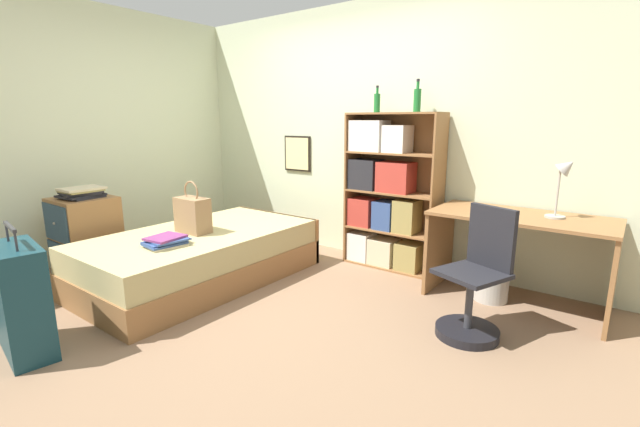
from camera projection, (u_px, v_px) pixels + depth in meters
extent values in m
plane|color=#84664C|center=(252.00, 297.00, 3.55)|extent=(14.00, 14.00, 0.00)
cube|color=beige|center=(356.00, 134.00, 4.51)|extent=(10.00, 0.06, 2.60)
cube|color=black|center=(298.00, 154.00, 4.98)|extent=(0.37, 0.02, 0.41)
cube|color=beige|center=(297.00, 154.00, 4.97)|extent=(0.33, 0.01, 0.37)
cube|color=beige|center=(104.00, 133.00, 4.54)|extent=(0.06, 10.00, 2.60)
cube|color=olive|center=(201.00, 268.00, 3.91)|extent=(1.14, 2.07, 0.24)
cube|color=tan|center=(200.00, 244.00, 3.86)|extent=(1.11, 2.04, 0.22)
cube|color=olive|center=(276.00, 233.00, 4.67)|extent=(1.14, 0.04, 0.46)
cube|color=#93704C|center=(193.00, 215.00, 3.79)|extent=(0.32, 0.17, 0.31)
torus|color=#93704C|center=(191.00, 192.00, 3.75)|extent=(0.19, 0.02, 0.19)
cube|color=beige|center=(164.00, 244.00, 3.42)|extent=(0.33, 0.32, 0.02)
cube|color=#334C84|center=(165.00, 243.00, 3.40)|extent=(0.26, 0.31, 0.02)
cube|color=#334C84|center=(166.00, 241.00, 3.42)|extent=(0.23, 0.35, 0.01)
cube|color=#334C84|center=(166.00, 239.00, 3.42)|extent=(0.32, 0.30, 0.02)
cube|color=#7A336B|center=(165.00, 237.00, 3.41)|extent=(0.26, 0.29, 0.02)
cube|color=#143842|center=(22.00, 300.00, 2.64)|extent=(0.55, 0.32, 0.70)
cylinder|color=#2D2D33|center=(7.00, 232.00, 2.65)|extent=(0.01, 0.01, 0.12)
cylinder|color=#2D2D33|center=(16.00, 241.00, 2.45)|extent=(0.01, 0.01, 0.12)
cube|color=#2D2D33|center=(10.00, 227.00, 2.54)|extent=(0.31, 0.07, 0.02)
cube|color=olive|center=(86.00, 236.00, 4.01)|extent=(0.50, 0.48, 0.74)
cube|color=#284256|center=(61.00, 261.00, 3.86)|extent=(0.46, 0.01, 0.33)
sphere|color=#B2A893|center=(59.00, 261.00, 3.85)|extent=(0.02, 0.02, 0.02)
cube|color=#284256|center=(56.00, 223.00, 3.78)|extent=(0.46, 0.01, 0.33)
sphere|color=#B2A893|center=(54.00, 223.00, 3.78)|extent=(0.02, 0.02, 0.02)
cube|color=#232328|center=(83.00, 197.00, 3.92)|extent=(0.33, 0.31, 0.02)
cube|color=#232328|center=(81.00, 195.00, 3.91)|extent=(0.32, 0.36, 0.02)
cube|color=#232328|center=(81.00, 194.00, 3.89)|extent=(0.28, 0.32, 0.01)
cube|color=#232328|center=(81.00, 192.00, 3.89)|extent=(0.28, 0.33, 0.02)
cube|color=#99894C|center=(81.00, 191.00, 3.89)|extent=(0.28, 0.31, 0.01)
cube|color=beige|center=(82.00, 189.00, 3.90)|extent=(0.28, 0.34, 0.02)
cube|color=olive|center=(353.00, 188.00, 4.41)|extent=(0.02, 0.31, 1.51)
cube|color=olive|center=(438.00, 197.00, 3.88)|extent=(0.02, 0.31, 1.51)
cube|color=olive|center=(399.00, 190.00, 4.26)|extent=(0.93, 0.01, 1.51)
cube|color=olive|center=(390.00, 265.00, 4.30)|extent=(0.89, 0.31, 0.02)
cube|color=olive|center=(391.00, 230.00, 4.22)|extent=(0.89, 0.31, 0.02)
cube|color=olive|center=(392.00, 192.00, 4.14)|extent=(0.89, 0.31, 0.02)
cube|color=olive|center=(394.00, 153.00, 4.06)|extent=(0.89, 0.31, 0.02)
cube|color=olive|center=(395.00, 113.00, 3.98)|extent=(0.89, 0.31, 0.02)
cube|color=silver|center=(362.00, 246.00, 4.45)|extent=(0.23, 0.23, 0.28)
cube|color=beige|center=(383.00, 251.00, 4.30)|extent=(0.26, 0.23, 0.25)
cube|color=#99894C|center=(409.00, 256.00, 4.13)|extent=(0.23, 0.23, 0.26)
cube|color=#B2382D|center=(363.00, 212.00, 4.36)|extent=(0.25, 0.23, 0.28)
cube|color=#334C84|center=(386.00, 215.00, 4.21)|extent=(0.20, 0.23, 0.28)
cube|color=#99894C|center=(407.00, 216.00, 4.08)|extent=(0.21, 0.23, 0.31)
cube|color=#232328|center=(366.00, 174.00, 4.27)|extent=(0.29, 0.23, 0.30)
cube|color=#B2382D|center=(396.00, 177.00, 4.07)|extent=(0.32, 0.23, 0.29)
cube|color=silver|center=(369.00, 136.00, 4.17)|extent=(0.34, 0.23, 0.30)
cube|color=silver|center=(398.00, 139.00, 4.00)|extent=(0.22, 0.23, 0.25)
cylinder|color=#1E6B2D|center=(377.00, 103.00, 4.08)|extent=(0.06, 0.06, 0.17)
cylinder|color=#1E6B2D|center=(377.00, 91.00, 4.06)|extent=(0.02, 0.02, 0.05)
cylinder|color=#232328|center=(377.00, 87.00, 4.05)|extent=(0.03, 0.03, 0.02)
cylinder|color=#1E6B2D|center=(417.00, 101.00, 3.87)|extent=(0.07, 0.07, 0.20)
cylinder|color=#1E6B2D|center=(418.00, 85.00, 3.84)|extent=(0.03, 0.03, 0.06)
cylinder|color=#232328|center=(418.00, 80.00, 3.83)|extent=(0.03, 0.03, 0.02)
cube|color=olive|center=(521.00, 217.00, 3.31)|extent=(1.32, 0.66, 0.02)
cube|color=olive|center=(439.00, 247.00, 3.76)|extent=(0.03, 0.62, 0.70)
cube|color=olive|center=(614.00, 278.00, 3.01)|extent=(0.03, 0.62, 0.70)
cylinder|color=#ADA89E|center=(555.00, 217.00, 3.22)|extent=(0.14, 0.14, 0.02)
cylinder|color=#ADA89E|center=(558.00, 193.00, 3.18)|extent=(0.02, 0.02, 0.35)
cone|color=#ADA89E|center=(568.00, 166.00, 3.11)|extent=(0.16, 0.12, 0.16)
cylinder|color=black|center=(467.00, 332.00, 2.91)|extent=(0.42, 0.42, 0.06)
cylinder|color=#333338|center=(469.00, 306.00, 2.87)|extent=(0.05, 0.05, 0.43)
cube|color=black|center=(471.00, 274.00, 2.82)|extent=(0.49, 0.49, 0.03)
cube|color=black|center=(491.00, 237.00, 2.86)|extent=(0.33, 0.16, 0.42)
cylinder|color=#B7B2A8|center=(491.00, 283.00, 3.48)|extent=(0.27, 0.27, 0.28)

